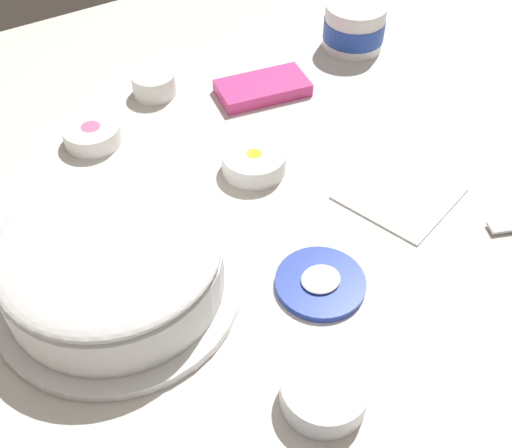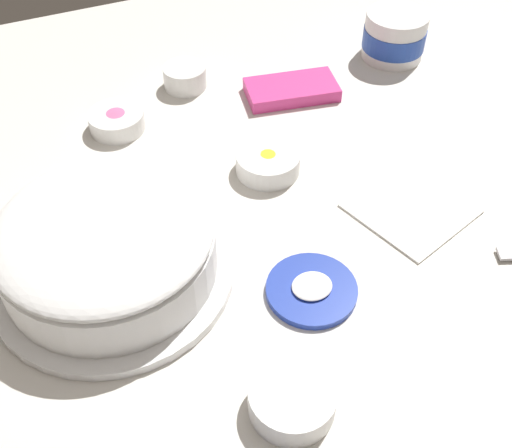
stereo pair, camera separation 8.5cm
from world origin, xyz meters
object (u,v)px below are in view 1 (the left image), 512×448
at_px(sprinkle_bowl_pink, 92,133).
at_px(candy_box_lower, 263,88).
at_px(frosting_tub_lid, 320,283).
at_px(frosted_cake, 113,266).
at_px(frosting_tub, 354,26).
at_px(sprinkle_bowl_yellow, 254,161).
at_px(paper_napkin, 399,193).
at_px(sprinkle_bowl_green, 324,391).
at_px(sprinkle_bowl_rainbow, 154,83).

bearing_deg(sprinkle_bowl_pink, candy_box_lower, -5.42).
distance_m(frosting_tub_lid, candy_box_lower, 0.44).
distance_m(frosted_cake, sprinkle_bowl_pink, 0.32).
relative_size(frosted_cake, frosting_tub, 2.72).
relative_size(frosting_tub, sprinkle_bowl_pink, 1.27).
xyz_separation_m(sprinkle_bowl_yellow, candy_box_lower, (0.12, 0.17, -0.01)).
xyz_separation_m(sprinkle_bowl_yellow, paper_napkin, (0.16, -0.16, -0.01)).
bearing_deg(paper_napkin, sprinkle_bowl_pink, 133.74).
bearing_deg(frosting_tub_lid, sprinkle_bowl_green, -124.69).
bearing_deg(sprinkle_bowl_yellow, sprinkle_bowl_green, -110.35).
relative_size(sprinkle_bowl_yellow, sprinkle_bowl_green, 1.01).
bearing_deg(sprinkle_bowl_green, frosted_cake, 116.75).
bearing_deg(paper_napkin, candy_box_lower, 96.09).
relative_size(frosting_tub_lid, sprinkle_bowl_pink, 1.28).
relative_size(sprinkle_bowl_pink, sprinkle_bowl_yellow, 0.93).
height_order(sprinkle_bowl_pink, sprinkle_bowl_rainbow, sprinkle_bowl_rainbow).
relative_size(frosting_tub_lid, sprinkle_bowl_rainbow, 1.55).
bearing_deg(sprinkle_bowl_rainbow, frosting_tub, -8.47).
bearing_deg(sprinkle_bowl_pink, frosting_tub_lid, -72.13).
xyz_separation_m(frosted_cake, frosting_tub, (0.63, 0.32, -0.01)).
height_order(sprinkle_bowl_pink, candy_box_lower, sprinkle_bowl_pink).
relative_size(frosting_tub, sprinkle_bowl_yellow, 1.18).
bearing_deg(sprinkle_bowl_yellow, sprinkle_bowl_rainbow, 98.96).
height_order(frosted_cake, frosting_tub_lid, frosted_cake).
relative_size(frosted_cake, paper_napkin, 2.13).
distance_m(sprinkle_bowl_rainbow, paper_napkin, 0.47).
xyz_separation_m(candy_box_lower, paper_napkin, (0.04, -0.33, -0.01)).
xyz_separation_m(frosted_cake, sprinkle_bowl_rainbow, (0.23, 0.38, -0.03)).
xyz_separation_m(frosting_tub_lid, sprinkle_bowl_rainbow, (0.00, 0.51, 0.02)).
relative_size(sprinkle_bowl_rainbow, sprinkle_bowl_yellow, 0.77).
bearing_deg(sprinkle_bowl_green, candy_box_lower, 64.36).
bearing_deg(paper_napkin, sprinkle_bowl_rainbow, 114.82).
height_order(frosted_cake, paper_napkin, frosted_cake).
bearing_deg(frosting_tub_lid, candy_box_lower, 67.72).
height_order(sprinkle_bowl_rainbow, candy_box_lower, sprinkle_bowl_rainbow).
xyz_separation_m(frosted_cake, paper_napkin, (0.43, -0.05, -0.05)).
bearing_deg(frosting_tub_lid, frosting_tub, 48.35).
relative_size(frosted_cake, sprinkle_bowl_yellow, 3.21).
xyz_separation_m(frosted_cake, frosting_tub_lid, (0.23, -0.13, -0.04)).
bearing_deg(sprinkle_bowl_yellow, candy_box_lower, 54.12).
bearing_deg(frosting_tub, sprinkle_bowl_yellow, -149.38).
distance_m(frosting_tub, sprinkle_bowl_yellow, 0.41).
bearing_deg(frosting_tub_lid, sprinkle_bowl_rainbow, 89.63).
xyz_separation_m(sprinkle_bowl_pink, sprinkle_bowl_rainbow, (0.14, 0.07, 0.00)).
height_order(sprinkle_bowl_rainbow, paper_napkin, sprinkle_bowl_rainbow).
xyz_separation_m(frosting_tub_lid, sprinkle_bowl_green, (-0.09, -0.13, 0.01)).
bearing_deg(sprinkle_bowl_green, sprinkle_bowl_rainbow, 81.46).
xyz_separation_m(frosting_tub, sprinkle_bowl_rainbow, (-0.40, 0.06, -0.02)).
bearing_deg(frosted_cake, sprinkle_bowl_pink, 74.30).
height_order(frosted_cake, sprinkle_bowl_rainbow, frosted_cake).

